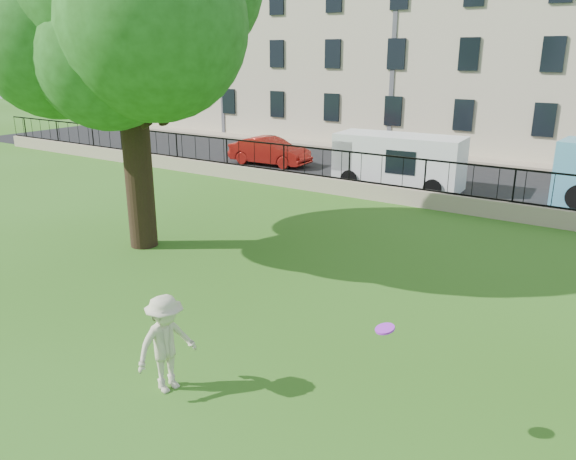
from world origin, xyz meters
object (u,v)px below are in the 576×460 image
Objects in this scene: red_sedan at (270,151)px; man at (166,344)px; tree at (123,4)px; frisbee at (385,329)px; white_van at (399,161)px.

man is at bearing -152.52° from red_sedan.
frisbee is (9.29, -4.07, -4.74)m from tree.
white_van reaches higher than frisbee.
man is (5.91, -4.87, -5.63)m from tree.
tree is at bearing -110.74° from white_van.
man is 6.15× the size of frisbee.
man is at bearing -39.53° from tree.
tree reaches higher than red_sedan.
white_van is (-6.00, 14.86, -0.65)m from frisbee.
tree is at bearing 62.76° from man.
tree is 11.19m from frisbee.
man is 3.59m from frisbee.
frisbee is at bearing -64.34° from man.
man is at bearing -166.63° from frisbee.
tree is 9.50m from man.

